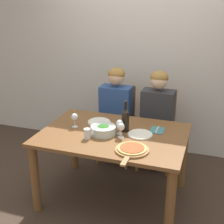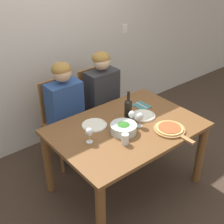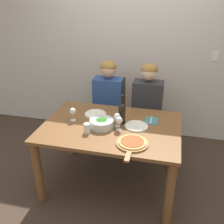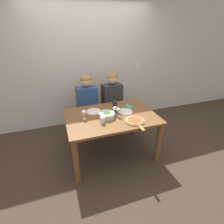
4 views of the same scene
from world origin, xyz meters
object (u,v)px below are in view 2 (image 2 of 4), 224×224
(pizza_on_board, at_px, (170,129))
(wine_glass_centre, at_px, (140,117))
(wine_glass_right, at_px, (132,115))
(water_tumbler, at_px, (125,139))
(fork_on_napkin, at_px, (142,106))
(wine_glass_left, at_px, (89,133))
(person_man, at_px, (103,92))
(dinner_plate_left, at_px, (94,125))
(person_woman, at_px, (66,105))
(chair_left, at_px, (62,118))
(broccoli_bowl, at_px, (124,128))
(wine_bottle, at_px, (128,109))
(dinner_plate_right, at_px, (143,116))
(chair_right, at_px, (98,105))

(pizza_on_board, distance_m, wine_glass_centre, 0.31)
(wine_glass_right, height_order, water_tumbler, wine_glass_right)
(water_tumbler, xyz_separation_m, fork_on_napkin, (0.60, 0.41, -0.05))
(pizza_on_board, height_order, wine_glass_left, wine_glass_left)
(person_man, xyz_separation_m, wine_glass_centre, (-0.19, -0.83, 0.11))
(dinner_plate_left, xyz_separation_m, wine_glass_right, (0.30, -0.21, 0.10))
(person_woman, relative_size, dinner_plate_left, 4.99)
(chair_left, bearing_deg, broccoli_bowl, -81.39)
(person_man, xyz_separation_m, wine_glass_left, (-0.72, -0.74, 0.11))
(person_man, height_order, wine_bottle, person_man)
(chair_left, distance_m, fork_on_napkin, 0.95)
(wine_glass_right, bearing_deg, fork_on_napkin, 31.87)
(person_man, xyz_separation_m, wine_glass_right, (-0.23, -0.76, 0.11))
(chair_left, bearing_deg, fork_on_napkin, -46.73)
(broccoli_bowl, bearing_deg, fork_on_napkin, 28.00)
(wine_glass_right, relative_size, fork_on_napkin, 0.84)
(wine_bottle, distance_m, broccoli_bowl, 0.25)
(wine_glass_centre, bearing_deg, wine_glass_left, 170.20)
(chair_left, bearing_deg, dinner_plate_right, -59.53)
(person_woman, xyz_separation_m, fork_on_napkin, (0.63, -0.55, 0.01))
(broccoli_bowl, height_order, pizza_on_board, broccoli_bowl)
(wine_bottle, bearing_deg, chair_right, 75.88)
(chair_right, distance_m, wine_bottle, 0.89)
(pizza_on_board, xyz_separation_m, water_tumbler, (-0.47, 0.11, 0.04))
(dinner_plate_left, distance_m, dinner_plate_right, 0.53)
(wine_bottle, distance_m, wine_glass_centre, 0.17)
(person_man, relative_size, fork_on_napkin, 6.90)
(fork_on_napkin, bearing_deg, chair_right, 99.17)
(wine_glass_centre, bearing_deg, chair_left, 109.14)
(wine_glass_right, bearing_deg, chair_left, 108.50)
(chair_left, xyz_separation_m, person_woman, (0.00, -0.12, 0.23))
(person_man, height_order, wine_glass_right, person_man)
(wine_bottle, relative_size, wine_glass_right, 2.12)
(wine_glass_centre, relative_size, fork_on_napkin, 0.84)
(broccoli_bowl, height_order, dinner_plate_left, broccoli_bowl)
(person_woman, distance_m, wine_bottle, 0.76)
(person_man, distance_m, broccoli_bowl, 0.90)
(dinner_plate_right, bearing_deg, chair_left, 120.47)
(broccoli_bowl, relative_size, dinner_plate_right, 1.02)
(water_tumbler, bearing_deg, pizza_on_board, -13.18)
(broccoli_bowl, height_order, wine_glass_right, wine_glass_right)
(dinner_plate_left, relative_size, wine_glass_right, 1.65)
(chair_right, xyz_separation_m, dinner_plate_right, (-0.03, -0.84, 0.24))
(dinner_plate_right, xyz_separation_m, pizza_on_board, (0.01, -0.35, 0.01))
(dinner_plate_right, bearing_deg, person_woman, 124.30)
(person_woman, relative_size, person_man, 1.00)
(wine_glass_left, relative_size, wine_glass_centre, 1.00)
(broccoli_bowl, distance_m, pizza_on_board, 0.45)
(pizza_on_board, height_order, wine_glass_centre, wine_glass_centre)
(chair_left, bearing_deg, pizza_on_board, -66.95)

